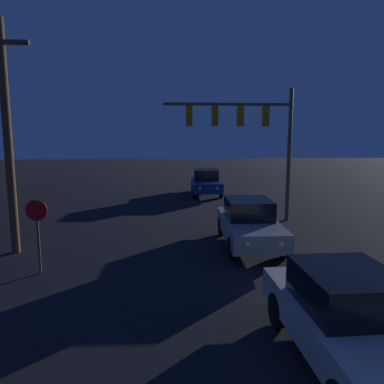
# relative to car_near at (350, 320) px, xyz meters

# --- Properties ---
(car_near) EXTENTS (1.98, 4.72, 1.67)m
(car_near) POSITION_rel_car_near_xyz_m (0.00, 0.00, 0.00)
(car_near) COLOR beige
(car_near) RESTS_ON ground_plane
(car_mid) EXTENTS (1.99, 4.73, 1.67)m
(car_mid) POSITION_rel_car_near_xyz_m (-0.21, 7.14, 0.00)
(car_mid) COLOR #99999E
(car_mid) RESTS_ON ground_plane
(car_far) EXTENTS (2.05, 4.75, 1.67)m
(car_far) POSITION_rel_car_near_xyz_m (-0.59, 18.62, 0.00)
(car_far) COLOR navy
(car_far) RESTS_ON ground_plane
(traffic_signal_mast) EXTENTS (5.82, 0.30, 6.02)m
(traffic_signal_mast) POSITION_rel_car_near_xyz_m (0.55, 10.92, 3.42)
(traffic_signal_mast) COLOR brown
(traffic_signal_mast) RESTS_ON ground_plane
(stop_sign) EXTENTS (0.61, 0.07, 2.18)m
(stop_sign) POSITION_rel_car_near_xyz_m (-6.87, 4.76, 0.67)
(stop_sign) COLOR brown
(stop_sign) RESTS_ON ground_plane
(utility_pole) EXTENTS (1.77, 0.28, 7.63)m
(utility_pole) POSITION_rel_car_near_xyz_m (-8.35, 6.82, 3.16)
(utility_pole) COLOR brown
(utility_pole) RESTS_ON ground_plane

